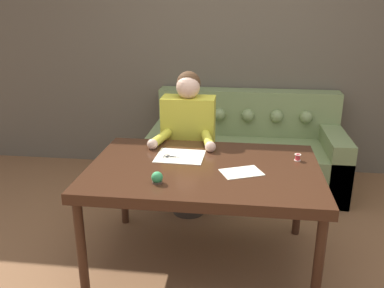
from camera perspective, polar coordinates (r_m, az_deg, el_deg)
name	(u,v)px	position (r m, az deg, el deg)	size (l,w,h in m)	color
ground_plane	(213,268)	(2.98, 3.00, -16.96)	(16.00, 16.00, 0.00)	brown
wall_back	(230,49)	(4.36, 5.30, 13.09)	(8.00, 0.06, 2.60)	brown
dining_table	(204,175)	(2.73, 1.66, -4.40)	(1.53, 1.03, 0.73)	#381E11
couch	(246,154)	(4.14, 7.62, -1.38)	(1.85, 0.91, 0.91)	olive
person	(188,145)	(3.40, -0.51, -0.18)	(0.51, 0.59, 1.25)	#33281E
pattern_paper_main	(180,156)	(2.87, -1.68, -1.72)	(0.34, 0.30, 0.00)	beige
pattern_paper_offcut	(241,172)	(2.63, 6.96, -3.96)	(0.30, 0.26, 0.00)	beige
scissors	(173,157)	(2.86, -2.73, -1.84)	(0.22, 0.08, 0.01)	silver
thread_spool	(298,157)	(2.89, 14.61, -1.83)	(0.04, 0.04, 0.05)	red
pin_cushion	(157,178)	(2.46, -4.91, -4.75)	(0.07, 0.07, 0.07)	#4C3828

